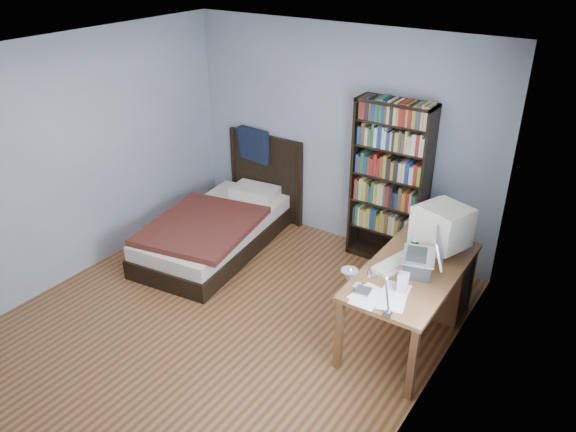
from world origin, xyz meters
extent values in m
plane|color=#5A331A|center=(0.00, 0.00, 0.00)|extent=(4.20, 4.20, 0.00)
plane|color=white|center=(0.00, 0.00, 2.50)|extent=(4.20, 4.20, 0.00)
cube|color=#A0A9BB|center=(0.00, 2.10, 1.25)|extent=(3.80, 0.04, 2.50)
cube|color=#A0A9BB|center=(-1.90, 0.00, 1.25)|extent=(0.04, 4.20, 2.50)
cube|color=#A0A9BB|center=(1.90, 0.00, 1.25)|extent=(0.04, 4.20, 2.50)
cube|color=white|center=(1.89, -0.15, 1.45)|extent=(0.01, 1.14, 1.14)
cube|color=white|center=(1.88, -0.15, 1.45)|extent=(0.01, 1.00, 1.00)
cube|color=brown|center=(1.50, 0.77, 0.71)|extent=(0.75, 1.52, 0.04)
cube|color=brown|center=(1.18, 0.06, 0.34)|extent=(0.06, 0.06, 0.69)
cube|color=brown|center=(1.83, 0.06, 0.34)|extent=(0.06, 0.06, 0.69)
cube|color=brown|center=(1.18, 1.49, 0.34)|extent=(0.06, 0.06, 0.69)
cube|color=brown|center=(1.83, 1.49, 0.34)|extent=(0.06, 0.06, 0.69)
cube|color=brown|center=(1.50, 1.32, 0.34)|extent=(0.69, 0.40, 0.68)
cube|color=beige|center=(1.58, 1.18, 0.74)|extent=(0.31, 0.28, 0.03)
cylinder|color=beige|center=(1.58, 1.18, 0.79)|extent=(0.10, 0.10, 0.06)
cube|color=beige|center=(1.61, 1.18, 1.00)|extent=(0.49, 0.48, 0.36)
cube|color=beige|center=(1.41, 1.18, 1.00)|extent=(0.16, 0.37, 0.38)
cube|color=#3E97E2|center=(1.40, 1.18, 1.00)|extent=(0.11, 0.27, 0.25)
cube|color=#2D2D30|center=(1.56, 0.73, 0.81)|extent=(0.31, 0.33, 0.16)
cube|color=silver|center=(1.56, 0.73, 0.90)|extent=(0.36, 0.41, 0.02)
cube|color=#2D2D30|center=(1.54, 0.73, 0.91)|extent=(0.25, 0.31, 0.00)
cube|color=silver|center=(1.72, 0.73, 1.03)|extent=(0.18, 0.36, 0.25)
cube|color=#0CBF26|center=(1.71, 0.73, 1.03)|extent=(0.14, 0.29, 0.20)
cube|color=#99999E|center=(1.61, 0.03, 0.75)|extent=(0.06, 0.05, 0.04)
cylinder|color=#99999E|center=(1.61, -0.03, 0.96)|extent=(0.02, 0.14, 0.38)
cylinder|color=#99999E|center=(1.54, -0.24, 1.23)|extent=(0.16, 0.32, 0.19)
cone|color=#99999E|center=(1.47, -0.39, 1.27)|extent=(0.12, 0.12, 0.10)
cube|color=beige|center=(1.36, 0.74, 0.75)|extent=(0.31, 0.51, 0.05)
cube|color=#959597|center=(1.56, 0.40, 0.81)|extent=(0.10, 0.10, 0.17)
cylinder|color=#093407|center=(1.40, 1.04, 0.79)|extent=(0.07, 0.07, 0.12)
ellipsoid|color=silver|center=(1.46, 1.06, 0.75)|extent=(0.07, 0.12, 0.04)
cube|color=silver|center=(1.27, 0.48, 0.74)|extent=(0.06, 0.10, 0.02)
cube|color=#959597|center=(1.22, 0.25, 0.74)|extent=(0.04, 0.09, 0.02)
cube|color=#959597|center=(1.31, 0.20, 0.74)|extent=(0.14, 0.14, 0.03)
cube|color=black|center=(0.34, 1.94, 0.91)|extent=(0.03, 0.30, 1.82)
cube|color=black|center=(1.13, 1.94, 0.91)|extent=(0.03, 0.30, 1.82)
cube|color=black|center=(0.74, 1.94, 1.81)|extent=(0.82, 0.30, 0.03)
cube|color=black|center=(0.74, 1.94, 0.03)|extent=(0.82, 0.30, 0.06)
cube|color=black|center=(0.74, 2.08, 0.91)|extent=(0.82, 0.02, 1.82)
cube|color=olive|center=(0.74, 1.92, 0.94)|extent=(0.74, 0.22, 1.62)
cube|color=black|center=(-0.99, 1.05, 0.11)|extent=(1.25, 2.14, 0.22)
cube|color=beige|center=(-0.99, 1.05, 0.30)|extent=(1.20, 2.08, 0.16)
cube|color=maroon|center=(-0.96, 0.80, 0.41)|extent=(1.31, 1.50, 0.07)
cube|color=beige|center=(-0.99, 1.82, 0.43)|extent=(0.60, 0.42, 0.12)
cube|color=black|center=(-0.99, 2.06, 0.55)|extent=(1.08, 0.05, 1.10)
cylinder|color=black|center=(-1.50, 2.04, 0.55)|extent=(0.06, 0.06, 1.10)
cylinder|color=black|center=(-0.49, 2.04, 0.55)|extent=(0.06, 0.06, 1.10)
cube|color=black|center=(-1.14, 2.03, 0.95)|extent=(0.46, 0.20, 0.43)
camera|label=1|loc=(2.88, -3.26, 3.36)|focal=35.00mm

